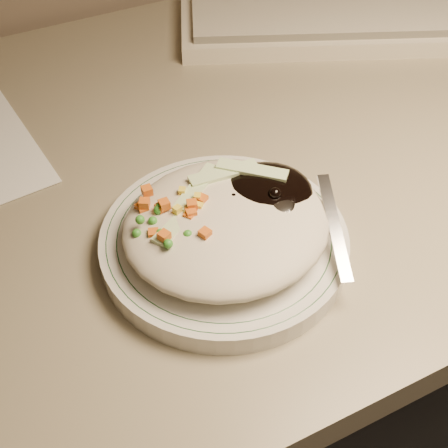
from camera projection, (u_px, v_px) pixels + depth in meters
name	position (u px, v px, depth m)	size (l,w,h in m)	color
desk	(209.00, 259.00, 0.86)	(1.40, 0.70, 0.74)	#7E745B
plate	(224.00, 243.00, 0.59)	(0.23, 0.23, 0.02)	silver
plate_rim	(224.00, 236.00, 0.58)	(0.22, 0.22, 0.00)	#144723
meal	(229.00, 219.00, 0.57)	(0.21, 0.19, 0.05)	#B2A790
keyboard	(349.00, 19.00, 0.89)	(0.50, 0.35, 0.03)	beige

